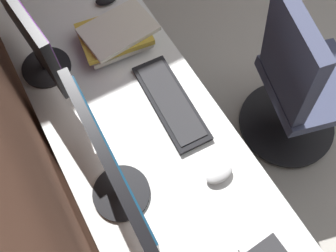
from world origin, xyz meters
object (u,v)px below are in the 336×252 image
object	(u,v)px
monitor_primary	(113,172)
monitor_secondary	(28,30)
mouse_main	(219,174)
drawer_pedestal	(121,133)
keyboard_main	(171,102)
office_chair	(298,89)
book_stack_near	(116,35)

from	to	relation	value
monitor_primary	monitor_secondary	size ratio (longest dim) A/B	1.13
monitor_secondary	mouse_main	world-z (taller)	monitor_secondary
drawer_pedestal	keyboard_main	bearing A→B (deg)	-130.81
drawer_pedestal	mouse_main	bearing A→B (deg)	-159.34
monitor_primary	office_chair	world-z (taller)	monitor_primary
monitor_primary	keyboard_main	world-z (taller)	monitor_primary
office_chair	drawer_pedestal	bearing A→B (deg)	72.26
mouse_main	book_stack_near	xyz separation A→B (m)	(0.71, 0.05, 0.03)
monitor_primary	keyboard_main	distance (m)	0.45
drawer_pedestal	monitor_secondary	size ratio (longest dim) A/B	1.38
monitor_secondary	keyboard_main	size ratio (longest dim) A/B	1.18
monitor_primary	monitor_secondary	bearing A→B (deg)	3.03
monitor_primary	book_stack_near	distance (m)	0.68
drawer_pedestal	book_stack_near	distance (m)	0.50
monitor_secondary	keyboard_main	xyz separation A→B (m)	(-0.40, -0.36, -0.22)
mouse_main	book_stack_near	size ratio (longest dim) A/B	0.32
drawer_pedestal	monitor_primary	xyz separation A→B (m)	(-0.39, 0.14, 0.61)
monitor_secondary	office_chair	size ratio (longest dim) A/B	0.52
drawer_pedestal	monitor_secondary	world-z (taller)	monitor_secondary
monitor_secondary	office_chair	world-z (taller)	monitor_secondary
mouse_main	book_stack_near	world-z (taller)	book_stack_near
monitor_secondary	keyboard_main	bearing A→B (deg)	-137.98
drawer_pedestal	keyboard_main	distance (m)	0.46
drawer_pedestal	mouse_main	xyz separation A→B (m)	(-0.50, -0.19, 0.40)
drawer_pedestal	monitor_primary	world-z (taller)	monitor_primary
keyboard_main	mouse_main	size ratio (longest dim) A/B	4.09
keyboard_main	office_chair	world-z (taller)	office_chair
keyboard_main	office_chair	bearing A→B (deg)	-99.37
monitor_primary	office_chair	size ratio (longest dim) A/B	0.58
monitor_secondary	keyboard_main	world-z (taller)	monitor_secondary
drawer_pedestal	office_chair	xyz separation A→B (m)	(-0.27, -0.84, 0.11)
keyboard_main	office_chair	xyz separation A→B (m)	(-0.11, -0.66, -0.28)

